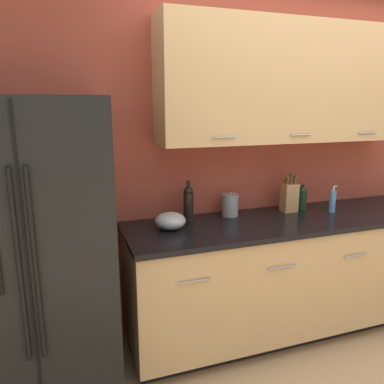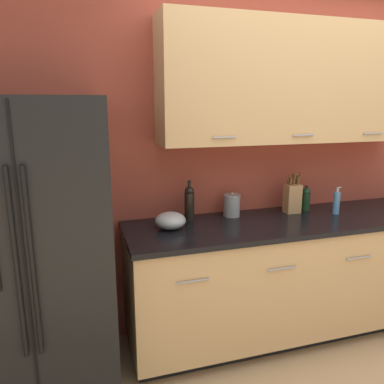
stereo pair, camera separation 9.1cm
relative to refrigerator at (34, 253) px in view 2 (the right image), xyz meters
name	(u,v)px [view 2 (the right image)]	position (x,y,z in m)	size (l,w,h in m)	color
wall_back	(287,138)	(1.82, 0.35, 0.58)	(10.00, 0.39, 2.60)	#993D2D
counter_unit	(293,275)	(1.76, 0.06, -0.42)	(2.48, 0.64, 0.91)	black
refrigerator	(34,253)	(0.00, 0.00, 0.00)	(0.85, 0.76, 1.75)	black
knife_block	(292,197)	(1.80, 0.20, 0.15)	(0.12, 0.09, 0.31)	#A87A4C
wine_bottle	(189,203)	(1.00, 0.24, 0.16)	(0.07, 0.07, 0.29)	black
soap_dispenser	(336,203)	(2.10, 0.08, 0.12)	(0.05, 0.05, 0.21)	#4C7FB2
oil_bottle	(306,198)	(1.94, 0.23, 0.12)	(0.07, 0.07, 0.19)	black
steel_canister	(232,205)	(1.33, 0.25, 0.11)	(0.12, 0.12, 0.18)	gray
mixing_bowl	(170,221)	(0.83, 0.10, 0.09)	(0.21, 0.21, 0.11)	#A3A3A5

